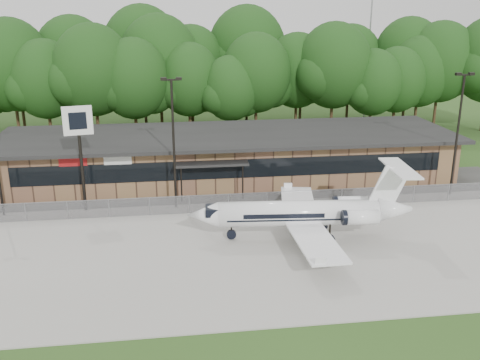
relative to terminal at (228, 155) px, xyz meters
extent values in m
plane|color=#2C4C1B|center=(0.00, -23.94, -2.18)|extent=(160.00, 160.00, 0.00)
cube|color=#9E9B93|center=(0.00, -15.94, -2.14)|extent=(64.00, 18.00, 0.08)
cube|color=#383835|center=(0.00, -4.44, -2.15)|extent=(50.00, 9.00, 0.06)
cube|color=brown|center=(0.00, 0.06, -0.18)|extent=(40.00, 10.00, 4.00)
cube|color=black|center=(0.00, -4.96, 0.12)|extent=(36.00, 0.08, 1.60)
cube|color=black|center=(0.00, -0.44, 1.97)|extent=(41.00, 11.50, 0.30)
cube|color=black|center=(-2.00, -5.54, 0.82)|extent=(6.00, 1.60, 0.20)
cube|color=#AD1517|center=(-13.00, -4.99, 1.22)|extent=(2.20, 0.06, 0.70)
cube|color=silver|center=(-9.50, -4.99, 1.22)|extent=(2.20, 0.06, 0.70)
cube|color=gray|center=(0.00, -8.94, -1.43)|extent=(46.00, 0.03, 1.50)
cube|color=gray|center=(0.00, -8.94, -0.68)|extent=(46.00, 0.04, 0.04)
cylinder|color=gray|center=(22.00, 24.06, 10.32)|extent=(0.20, 0.20, 25.00)
cylinder|color=black|center=(-5.00, -7.44, 2.82)|extent=(0.18, 0.18, 10.00)
cube|color=black|center=(-5.00, -7.44, 7.87)|extent=(1.20, 0.12, 0.12)
cube|color=black|center=(-5.55, -7.44, 7.94)|extent=(0.45, 0.30, 0.22)
cube|color=black|center=(-4.45, -7.44, 7.94)|extent=(0.45, 0.30, 0.22)
cylinder|color=black|center=(18.00, -7.44, 2.82)|extent=(0.18, 0.18, 10.00)
cube|color=black|center=(18.00, -7.44, 7.87)|extent=(1.20, 0.12, 0.12)
cube|color=black|center=(17.45, -7.44, 7.94)|extent=(0.45, 0.30, 0.22)
cube|color=black|center=(18.55, -7.44, 7.94)|extent=(0.45, 0.30, 0.22)
cylinder|color=white|center=(3.09, -14.60, -0.35)|extent=(10.85, 2.61, 1.72)
cone|color=white|center=(-3.33, -14.06, -0.35)|extent=(2.29, 1.89, 1.72)
cone|color=white|center=(9.62, -15.15, -0.19)|extent=(2.50, 1.91, 1.72)
cube|color=white|center=(3.33, -18.18, -0.83)|extent=(2.90, 6.62, 0.13)
cube|color=white|center=(3.92, -11.11, -0.83)|extent=(2.90, 6.62, 0.13)
cylinder|color=white|center=(6.83, -16.26, -0.19)|extent=(2.44, 1.16, 0.97)
cylinder|color=white|center=(7.06, -13.58, -0.19)|extent=(2.44, 1.16, 0.97)
cube|color=white|center=(9.09, -15.10, 1.37)|extent=(2.64, 0.37, 3.23)
cube|color=white|center=(9.73, -15.15, 2.71)|extent=(1.81, 5.04, 0.11)
cube|color=black|center=(-2.58, -14.12, -0.05)|extent=(1.18, 1.37, 0.54)
cube|color=black|center=(5.02, -14.76, -1.80)|extent=(1.07, 2.64, 0.75)
cylinder|color=black|center=(-1.41, -14.22, -1.80)|extent=(0.70, 0.70, 0.24)
cylinder|color=black|center=(-11.98, -7.14, 1.74)|extent=(0.28, 0.28, 7.83)
cube|color=silver|center=(-11.98, -7.14, 4.97)|extent=(2.16, 0.68, 2.15)
cube|color=black|center=(-11.95, -7.26, 4.97)|extent=(1.25, 0.30, 1.27)
camera|label=1|loc=(-5.30, -47.28, 12.84)|focal=40.00mm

